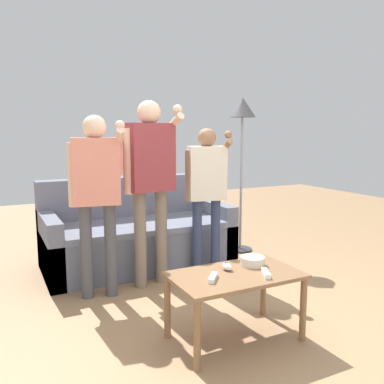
% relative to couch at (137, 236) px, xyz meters
% --- Properties ---
extents(ground_plane, '(12.00, 12.00, 0.00)m').
position_rel_couch_xyz_m(ground_plane, '(0.08, -1.64, -0.30)').
color(ground_plane, '#93704C').
extents(couch, '(1.88, 0.91, 0.89)m').
position_rel_couch_xyz_m(couch, '(0.00, 0.00, 0.00)').
color(couch, slate).
rests_on(couch, ground).
extents(coffee_table, '(0.85, 0.50, 0.46)m').
position_rel_couch_xyz_m(coffee_table, '(0.07, -1.80, 0.09)').
color(coffee_table, brown).
rests_on(coffee_table, ground).
extents(snack_bowl, '(0.17, 0.17, 0.06)m').
position_rel_couch_xyz_m(snack_bowl, '(0.27, -1.71, 0.19)').
color(snack_bowl, beige).
rests_on(snack_bowl, coffee_table).
extents(game_remote_nunchuk, '(0.06, 0.09, 0.05)m').
position_rel_couch_xyz_m(game_remote_nunchuk, '(0.05, -1.72, 0.18)').
color(game_remote_nunchuk, white).
rests_on(game_remote_nunchuk, coffee_table).
extents(floor_lamp, '(0.30, 0.30, 1.76)m').
position_rel_couch_xyz_m(floor_lamp, '(1.25, -0.07, 1.19)').
color(floor_lamp, '#2D2D33').
rests_on(floor_lamp, ground).
extents(player_left, '(0.44, 0.37, 1.51)m').
position_rel_couch_xyz_m(player_left, '(-0.56, -0.68, 0.65)').
color(player_left, '#47474C').
rests_on(player_left, ground).
extents(player_center, '(0.51, 0.32, 1.65)m').
position_rel_couch_xyz_m(player_center, '(-0.07, -0.61, 0.74)').
color(player_center, '#756656').
rests_on(player_center, ground).
extents(player_right, '(0.42, 0.34, 1.41)m').
position_rel_couch_xyz_m(player_right, '(0.50, -0.60, 0.59)').
color(player_right, '#2D3856').
rests_on(player_right, ground).
extents(game_remote_wand_near, '(0.12, 0.14, 0.03)m').
position_rel_couch_xyz_m(game_remote_wand_near, '(-0.12, -1.84, 0.17)').
color(game_remote_wand_near, white).
rests_on(game_remote_wand_near, coffee_table).
extents(game_remote_wand_far, '(0.10, 0.15, 0.03)m').
position_rel_couch_xyz_m(game_remote_wand_far, '(0.22, -1.92, 0.17)').
color(game_remote_wand_far, white).
rests_on(game_remote_wand_far, coffee_table).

